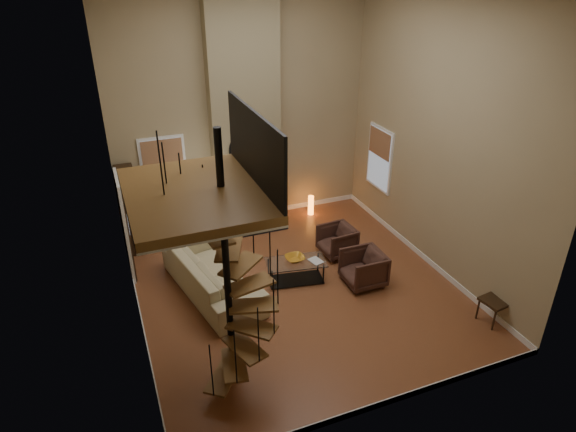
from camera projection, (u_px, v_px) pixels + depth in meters
name	position (u px, v px, depth m)	size (l,w,h in m)	color
ground	(295.00, 287.00, 9.99)	(6.00, 6.50, 0.01)	#A05B33
back_wall	(242.00, 110.00, 11.41)	(6.00, 0.02, 5.50)	tan
front_wall	(399.00, 246.00, 6.04)	(6.00, 0.02, 5.50)	tan
left_wall	(118.00, 183.00, 7.75)	(0.02, 6.50, 5.50)	tan
right_wall	(439.00, 137.00, 9.71)	(0.02, 6.50, 5.50)	tan
baseboard_back	(247.00, 215.00, 12.64)	(6.00, 0.02, 0.12)	white
baseboard_front	(380.00, 404.00, 7.29)	(6.00, 0.02, 0.12)	white
baseboard_left	(142.00, 320.00, 8.99)	(0.02, 6.50, 0.12)	white
baseboard_right	(422.00, 255.00, 10.94)	(0.02, 6.50, 0.12)	white
chimney_breast	(245.00, 112.00, 11.25)	(1.60, 0.38, 5.50)	#90825E
hearth	(255.00, 228.00, 12.10)	(1.50, 0.60, 0.04)	black
firebox	(251.00, 204.00, 12.10)	(0.95, 0.02, 0.72)	black
mantel	(251.00, 182.00, 11.76)	(1.70, 0.18, 0.06)	white
mirror_frame	(249.00, 149.00, 11.44)	(0.94, 0.94, 0.10)	black
mirror_disc	(249.00, 149.00, 11.45)	(0.80, 0.80, 0.01)	white
vase_left	(227.00, 179.00, 11.54)	(0.24, 0.24, 0.25)	black
vase_right	(274.00, 173.00, 11.92)	(0.20, 0.20, 0.21)	#1B5A60
window_back	(164.00, 168.00, 11.28)	(1.02, 0.06, 1.52)	white
window_right	(380.00, 157.00, 11.86)	(0.06, 1.02, 1.52)	white
entry_door	(126.00, 227.00, 10.03)	(0.10, 1.05, 2.16)	white
loft	(202.00, 189.00, 6.35)	(1.70, 2.20, 1.09)	brown
spiral_stair	(228.00, 279.00, 7.11)	(1.47, 1.47, 4.06)	black
hutch	(130.00, 210.00, 10.92)	(0.39, 0.83, 1.85)	#321F10
sofa	(211.00, 275.00, 9.67)	(2.64, 1.03, 0.77)	#C0B385
armchair_near	(340.00, 240.00, 10.93)	(0.70, 0.72, 0.65)	#462920
armchair_far	(367.00, 268.00, 9.96)	(0.76, 0.78, 0.71)	#462920
coffee_table	(296.00, 269.00, 10.05)	(1.27, 0.79, 0.45)	silver
bowl	(295.00, 258.00, 10.00)	(0.39, 0.39, 0.10)	orange
book	(315.00, 261.00, 9.96)	(0.21, 0.29, 0.03)	gray
floor_lamp	(209.00, 184.00, 11.00)	(0.39, 0.39, 1.71)	black
accent_lamp	(311.00, 205.00, 12.70)	(0.14, 0.14, 0.51)	orange
side_chair	(499.00, 296.00, 8.85)	(0.50, 0.49, 0.96)	#321F10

